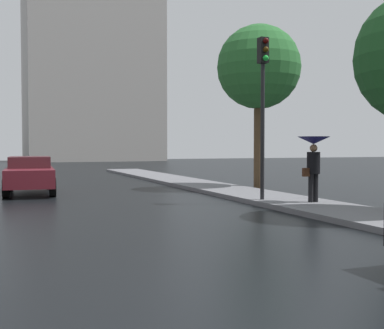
{
  "coord_description": "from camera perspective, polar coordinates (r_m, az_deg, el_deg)",
  "views": [
    {
      "loc": [
        -2.92,
        -4.19,
        1.72
      ],
      "look_at": [
        0.51,
        4.66,
        1.37
      ],
      "focal_mm": 46.95,
      "sensor_mm": 36.0,
      "label": 1
    }
  ],
  "objects": [
    {
      "name": "ground",
      "position": [
        5.39,
        13.55,
        -16.56
      ],
      "size": [
        120.0,
        120.0,
        0.0
      ],
      "primitive_type": "plane",
      "color": "black"
    },
    {
      "name": "pedestrian_with_umbrella_near",
      "position": [
        14.54,
        13.63,
        1.37
      ],
      "size": [
        0.91,
        0.91,
        1.85
      ],
      "rotation": [
        0.0,
        0.0,
        3.24
      ],
      "color": "black",
      "rests_on": "sidewalk_strip"
    },
    {
      "name": "street_tree_mid",
      "position": [
        20.49,
        7.59,
        10.83
      ],
      "size": [
        3.34,
        3.34,
        6.55
      ],
      "color": "#4C3823",
      "rests_on": "ground"
    },
    {
      "name": "distant_tower",
      "position": [
        61.85,
        -11.3,
        10.07
      ],
      "size": [
        15.55,
        10.65,
        20.7
      ],
      "color": "#9E9993",
      "rests_on": "ground"
    },
    {
      "name": "car_maroon_mid_road",
      "position": [
        19.18,
        -17.96,
        -1.03
      ],
      "size": [
        1.94,
        4.69,
        1.34
      ],
      "rotation": [
        0.0,
        0.0,
        3.08
      ],
      "color": "maroon",
      "rests_on": "ground"
    },
    {
      "name": "traffic_light",
      "position": [
        15.06,
        8.08,
        8.53
      ],
      "size": [
        0.26,
        0.39,
        4.77
      ],
      "color": "black",
      "rests_on": "sidewalk_strip"
    }
  ]
}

